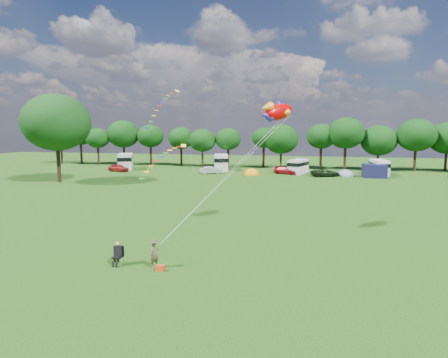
% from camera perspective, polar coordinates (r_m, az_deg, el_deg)
% --- Properties ---
extents(ground_plane, '(180.00, 180.00, 0.00)m').
position_cam_1_polar(ground_plane, '(24.29, -4.07, -11.93)').
color(ground_plane, black).
rests_on(ground_plane, ground).
extents(tree_line, '(102.98, 10.98, 10.27)m').
position_cam_1_polar(tree_line, '(76.96, 11.38, 6.25)').
color(tree_line, black).
rests_on(tree_line, ground).
extents(big_tree, '(10.00, 10.00, 13.28)m').
position_cam_1_polar(big_tree, '(61.84, -24.20, 7.87)').
color(big_tree, black).
rests_on(big_tree, ground).
extents(car_a, '(4.65, 2.96, 1.45)m').
position_cam_1_polar(car_a, '(73.65, -15.80, 1.66)').
color(car_a, maroon).
rests_on(car_a, ground).
extents(car_b, '(4.08, 2.63, 1.35)m').
position_cam_1_polar(car_b, '(67.33, -1.95, 1.36)').
color(car_b, '#9B9FA3').
rests_on(car_b, ground).
extents(car_c, '(4.79, 3.35, 1.32)m').
position_cam_1_polar(car_c, '(67.84, 9.43, 1.30)').
color(car_c, maroon).
rests_on(car_c, ground).
extents(car_d, '(5.26, 3.66, 1.31)m').
position_cam_1_polar(car_d, '(65.82, 15.17, 0.93)').
color(car_d, black).
rests_on(car_d, ground).
extents(campervan_a, '(4.89, 6.83, 3.08)m').
position_cam_1_polar(campervan_a, '(77.52, -14.78, 2.68)').
color(campervan_a, silver).
rests_on(campervan_a, ground).
extents(campervan_b, '(3.92, 6.60, 3.03)m').
position_cam_1_polar(campervan_b, '(73.39, -0.43, 2.64)').
color(campervan_b, silver).
rests_on(campervan_b, ground).
extents(campervan_c, '(3.92, 5.68, 2.57)m').
position_cam_1_polar(campervan_c, '(69.01, 11.24, 1.96)').
color(campervan_c, silver).
rests_on(campervan_c, ground).
extents(campervan_d, '(2.79, 5.65, 2.68)m').
position_cam_1_polar(campervan_d, '(70.99, 22.54, 1.72)').
color(campervan_d, silver).
rests_on(campervan_d, ground).
extents(tent_orange, '(2.93, 3.21, 2.29)m').
position_cam_1_polar(tent_orange, '(66.03, 4.22, 0.65)').
color(tent_orange, orange).
rests_on(tent_orange, ground).
extents(tent_greyblue, '(3.06, 3.35, 2.28)m').
position_cam_1_polar(tent_greyblue, '(67.63, 17.99, 0.45)').
color(tent_greyblue, slate).
rests_on(tent_greyblue, ground).
extents(awning_navy, '(3.69, 3.06, 2.22)m').
position_cam_1_polar(awning_navy, '(67.13, 21.92, 1.16)').
color(awning_navy, '#16143A').
rests_on(awning_navy, ground).
extents(kite_flyer, '(0.65, 0.67, 1.55)m').
position_cam_1_polar(kite_flyer, '(22.81, -10.54, -11.31)').
color(kite_flyer, brown).
rests_on(kite_flyer, ground).
extents(camp_chair, '(0.61, 0.61, 1.44)m').
position_cam_1_polar(camp_chair, '(23.72, -15.85, -10.51)').
color(camp_chair, '#99999E').
rests_on(camp_chair, ground).
extents(kite_bag, '(0.51, 0.36, 0.34)m').
position_cam_1_polar(kite_bag, '(22.44, -9.70, -13.25)').
color(kite_bag, '#C43B13').
rests_on(kite_bag, ground).
extents(fish_kite, '(2.93, 3.33, 1.89)m').
position_cam_1_polar(fish_kite, '(29.44, 7.96, 10.10)').
color(fish_kite, '#BC0000').
rests_on(fish_kite, ground).
extents(streamer_kite_a, '(3.33, 5.69, 5.80)m').
position_cam_1_polar(streamer_kite_a, '(55.63, -9.00, 11.44)').
color(streamer_kite_a, yellow).
rests_on(streamer_kite_a, ground).
extents(streamer_kite_b, '(4.31, 4.59, 3.81)m').
position_cam_1_polar(streamer_kite_b, '(44.17, -8.74, 3.55)').
color(streamer_kite_b, yellow).
rests_on(streamer_kite_b, ground).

